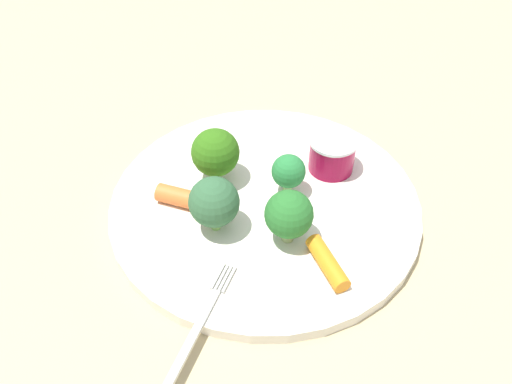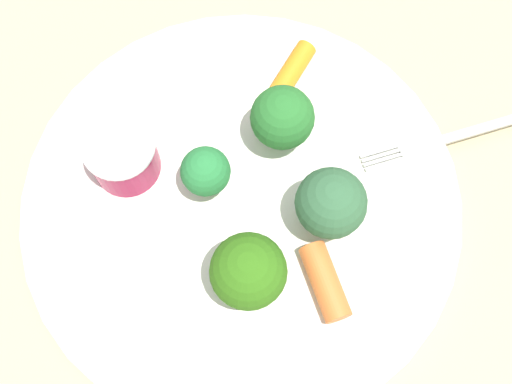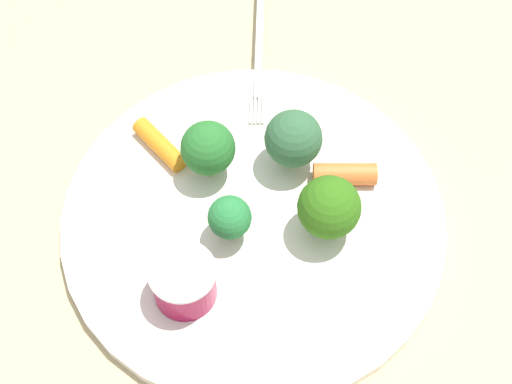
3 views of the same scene
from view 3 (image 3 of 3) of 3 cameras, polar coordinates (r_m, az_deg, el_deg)
name	(u,v)px [view 3 (image 3 of 3)]	position (r m, az deg, el deg)	size (l,w,h in m)	color
ground_plane	(253,222)	(0.58, -0.21, -2.37)	(2.40, 2.40, 0.00)	tan
plate	(253,219)	(0.58, -0.21, -2.07)	(0.30, 0.30, 0.01)	silver
sauce_cup	(184,282)	(0.53, -5.60, -6.93)	(0.05, 0.05, 0.04)	maroon
broccoli_floret_0	(293,139)	(0.58, 2.91, 4.14)	(0.05, 0.05, 0.06)	#8AC159
broccoli_floret_1	(208,148)	(0.57, -3.73, 3.38)	(0.04, 0.04, 0.05)	#95A867
broccoli_floret_2	(230,218)	(0.54, -2.05, -2.01)	(0.03, 0.03, 0.04)	#90AC68
broccoli_floret_3	(329,208)	(0.54, 5.68, -1.20)	(0.05, 0.05, 0.06)	#84B86E
carrot_stick_0	(345,174)	(0.59, 6.88, 1.38)	(0.02, 0.02, 0.05)	orange
carrot_stick_1	(160,144)	(0.61, -7.45, 3.66)	(0.02, 0.02, 0.05)	orange
fork	(259,53)	(0.67, 0.22, 10.73)	(0.06, 0.16, 0.00)	beige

